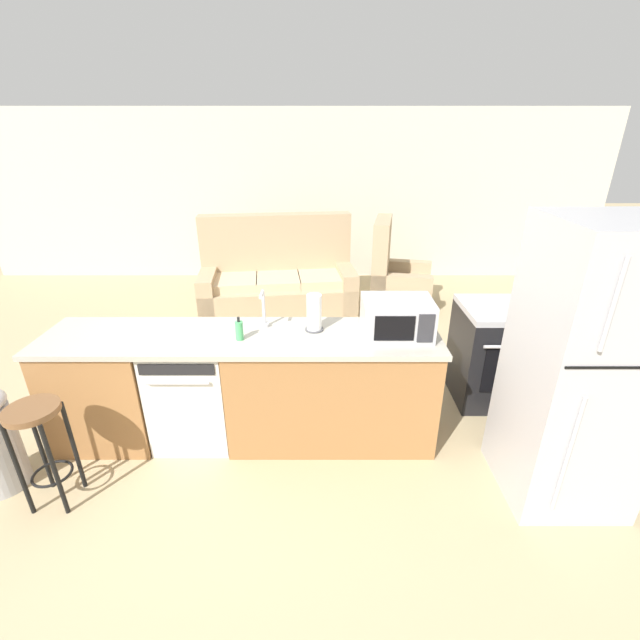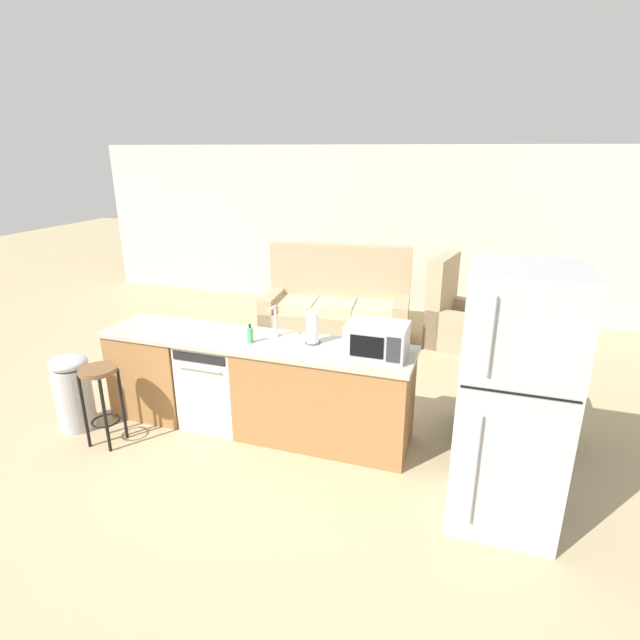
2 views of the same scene
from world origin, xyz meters
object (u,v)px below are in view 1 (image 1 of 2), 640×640
at_px(soap_bottle, 240,330).
at_px(kettle, 524,292).
at_px(stove_range, 500,353).
at_px(paper_towel_roll, 315,313).
at_px(armchair, 395,281).
at_px(refrigerator, 582,370).
at_px(microwave, 397,318).
at_px(couch, 278,283).
at_px(dishwasher, 195,390).
at_px(bar_stool, 40,435).

bearing_deg(soap_bottle, kettle, 17.65).
bearing_deg(stove_range, paper_towel_roll, -164.53).
distance_m(paper_towel_roll, kettle, 1.92).
height_order(kettle, armchair, armchair).
relative_size(refrigerator, microwave, 3.72).
height_order(microwave, armchair, armchair).
xyz_separation_m(microwave, couch, (-1.12, 2.64, -0.65)).
bearing_deg(refrigerator, couch, 124.38).
height_order(microwave, paper_towel_roll, paper_towel_roll).
distance_m(couch, armchair, 1.62).
distance_m(microwave, paper_towel_roll, 0.61).
distance_m(microwave, couch, 2.94).
bearing_deg(armchair, kettle, -71.13).
bearing_deg(dishwasher, stove_range, 11.91).
distance_m(soap_bottle, couch, 2.77).
bearing_deg(stove_range, armchair, 103.99).
bearing_deg(couch, stove_range, -43.78).
relative_size(paper_towel_roll, soap_bottle, 1.60).
distance_m(kettle, bar_stool, 3.82).
bearing_deg(armchair, soap_bottle, -118.98).
relative_size(refrigerator, kettle, 9.07).
distance_m(dishwasher, kettle, 2.91).
height_order(stove_range, paper_towel_roll, paper_towel_roll).
xyz_separation_m(stove_range, kettle, (0.17, 0.13, 0.53)).
height_order(dishwasher, refrigerator, refrigerator).
xyz_separation_m(paper_towel_roll, armchair, (1.08, 2.76, -0.69)).
bearing_deg(microwave, bar_stool, -163.67).
relative_size(stove_range, refrigerator, 0.48).
relative_size(bar_stool, armchair, 0.62).
xyz_separation_m(stove_range, couch, (-2.18, 2.09, -0.06)).
xyz_separation_m(stove_range, microwave, (-1.06, -0.55, 0.59)).
relative_size(dishwasher, bar_stool, 1.14).
bearing_deg(bar_stool, microwave, 16.33).
bearing_deg(paper_towel_roll, refrigerator, -21.08).
bearing_deg(paper_towel_roll, couch, 101.63).
distance_m(microwave, bar_stool, 2.46).
bearing_deg(dishwasher, bar_stool, -138.67).
bearing_deg(kettle, microwave, -151.02).
bearing_deg(dishwasher, paper_towel_roll, 5.43).
bearing_deg(soap_bottle, paper_towel_roll, 16.88).
relative_size(paper_towel_roll, couch, 0.13).
relative_size(refrigerator, couch, 0.89).
bearing_deg(microwave, couch, 113.04).
bearing_deg(stove_range, soap_bottle, -164.18).
bearing_deg(dishwasher, kettle, 13.78).
xyz_separation_m(soap_bottle, kettle, (2.36, 0.75, 0.01)).
distance_m(stove_range, bar_stool, 3.59).
bearing_deg(dishwasher, refrigerator, -11.93).
bearing_deg(kettle, stove_range, -142.29).
height_order(bar_stool, armchair, armchair).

